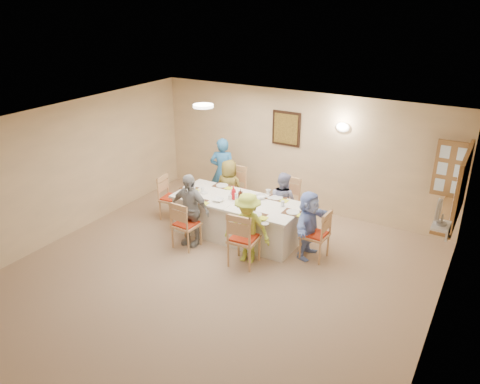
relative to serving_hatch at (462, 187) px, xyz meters
The scene contains 49 objects.
ground 4.28m from the serving_hatch, 143.22° to the right, with size 7.00×7.00×0.00m, color tan.
room_walls 4.01m from the serving_hatch, 143.22° to the right, with size 7.00×7.00×7.00m.
wall_picture 3.67m from the serving_hatch, 163.15° to the left, with size 0.62×0.05×0.72m.
wall_sconce 2.56m from the serving_hatch, 155.76° to the left, with size 0.26×0.09×0.18m, color white.
ceiling_light 4.41m from the serving_hatch, 167.93° to the right, with size 0.36×0.36×0.05m, color white.
serving_hatch is the anchor object (origin of this frame).
hatch_sill 0.54m from the serving_hatch, behind, with size 0.30×1.50×0.05m, color brown.
shutter_door 0.80m from the serving_hatch, 108.89° to the left, with size 0.55×0.04×1.00m, color brown.
fan_shelf 1.36m from the serving_hatch, 93.39° to the right, with size 0.22×0.36×0.03m, color white.
desk_fan 1.36m from the serving_hatch, 94.66° to the right, with size 0.30×0.30×0.28m, color #A5A5A8, non-canonical shape.
dining_table 3.86m from the serving_hatch, 168.37° to the right, with size 2.42×1.03×0.76m, color white.
chair_back_left 4.33m from the serving_hatch, behind, with size 0.49×0.49×1.02m, color tan, non-canonical shape.
chair_back_right 3.18m from the serving_hatch, behind, with size 0.48×0.48×1.00m, color tan, non-canonical shape.
chair_front_left 4.61m from the serving_hatch, 159.88° to the right, with size 0.44×0.44×0.92m, color tan, non-canonical shape.
chair_front_right 3.53m from the serving_hatch, 152.88° to the right, with size 0.48×0.48×1.00m, color tan, non-canonical shape.
chair_left_end 5.32m from the serving_hatch, behind, with size 0.44×0.44×0.91m, color tan, non-canonical shape.
chair_right_end 2.43m from the serving_hatch, 160.19° to the right, with size 0.44×0.44×0.92m, color tan, non-canonical shape.
diner_back_left 4.31m from the serving_hatch, behind, with size 0.63×0.44×1.22m, color brown.
diner_back_right 3.15m from the serving_hatch, behind, with size 0.63×0.52×1.18m, color #898DB7.
diner_front_left 4.52m from the serving_hatch, 161.33° to the right, with size 0.81×0.36×1.37m, color #989898.
diner_front_right 3.45m from the serving_hatch, 154.72° to the right, with size 0.86×0.56×1.26m, color #B6CC3F.
diner_right_end 2.48m from the serving_hatch, 161.28° to the right, with size 0.39×1.14×1.22m, color #93B0F9.
caregiver 4.74m from the serving_hatch, behind, with size 0.64×0.54×1.49m, color #3177B9.
placemat_fl 4.43m from the serving_hatch, 164.56° to the right, with size 0.34×0.26×0.01m, color #472B19.
plate_fl 4.43m from the serving_hatch, 164.56° to the right, with size 0.24×0.24×0.02m, color white.
napkin_fl 4.28m from the serving_hatch, 163.26° to the right, with size 0.14×0.14×0.01m, color yellow.
placemat_fr 3.31m from the serving_hatch, 158.89° to the right, with size 0.38×0.28×0.01m, color #472B19.
plate_fr 3.31m from the serving_hatch, 158.89° to the right, with size 0.23×0.23×0.01m, color white.
napkin_fr 3.17m from the serving_hatch, 156.82° to the right, with size 0.15×0.15×0.01m, color yellow.
placemat_bl 4.29m from the serving_hatch, behind, with size 0.35×0.26×0.01m, color #472B19.
plate_bl 4.29m from the serving_hatch, behind, with size 0.24×0.24×0.01m, color white.
napkin_bl 4.12m from the serving_hatch, behind, with size 0.13×0.13×0.01m, color yellow.
placemat_br 3.12m from the serving_hatch, behind, with size 0.35×0.26×0.01m, color #472B19.
plate_br 3.12m from the serving_hatch, behind, with size 0.23×0.23×0.01m, color white.
napkin_br 2.95m from the serving_hatch, behind, with size 0.14×0.14×0.01m, color yellow.
placemat_le 4.83m from the serving_hatch, behind, with size 0.32×0.24×0.01m, color #472B19.
plate_le 4.83m from the serving_hatch, behind, with size 0.25×0.25×0.02m, color white.
napkin_le 4.66m from the serving_hatch, behind, with size 0.13×0.13×0.01m, color yellow.
placemat_re 2.71m from the serving_hatch, 163.40° to the right, with size 0.35×0.26×0.01m, color #472B19.
plate_re 2.70m from the serving_hatch, 163.40° to the right, with size 0.23×0.23×0.01m, color white.
napkin_re 2.55m from the serving_hatch, 161.07° to the right, with size 0.13×0.13×0.01m, color yellow.
teacup_a 4.61m from the serving_hatch, 166.13° to the right, with size 0.13×0.13×0.08m, color white.
teacup_b 3.33m from the serving_hatch, behind, with size 0.12×0.12×0.09m, color white.
bowl_a 4.07m from the serving_hatch, 165.80° to the right, with size 0.23×0.23×0.05m, color white.
bowl_b 3.38m from the serving_hatch, behind, with size 0.24×0.24×0.06m, color white.
condiment_ketchup 3.81m from the serving_hatch, 168.29° to the right, with size 0.11×0.12×0.26m, color red.
condiment_brown 3.72m from the serving_hatch, 169.75° to the right, with size 0.11×0.11×0.18m, color #411C11.
condiment_malt 3.66m from the serving_hatch, 167.02° to the right, with size 0.15×0.15×0.14m, color #411C11.
drinking_glass 3.89m from the serving_hatch, 169.56° to the right, with size 0.07×0.07×0.10m, color silver.
Camera 1 is at (3.63, -5.14, 4.26)m, focal length 35.00 mm.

